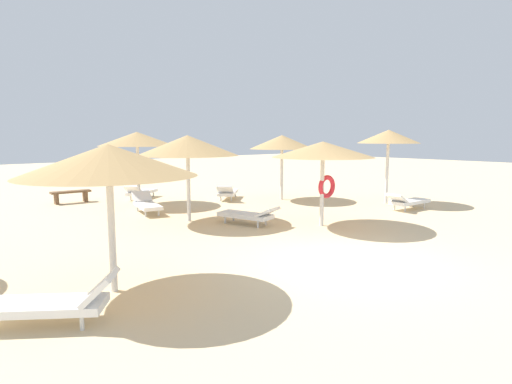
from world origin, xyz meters
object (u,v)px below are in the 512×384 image
object	(u,v)px
lounger_0	(408,201)
lounger_3	(228,192)
parasol_2	(108,161)
parasol_5	(323,150)
lounger_6	(147,204)
parasol_0	(389,137)
parasol_1	(137,139)
bench_0	(71,194)
lounger_5	(249,215)
parasol_6	(188,146)
parasol_3	(282,142)
lounger_1	(141,192)
lounger_2	(53,303)

from	to	relation	value
lounger_0	lounger_3	xyz separation A→B (m)	(-3.36, 6.35, 0.00)
parasol_2	lounger_3	bearing A→B (deg)	41.47
parasol_5	lounger_6	world-z (taller)	parasol_5
parasol_0	parasol_5	bearing A→B (deg)	-169.13
parasol_2	lounger_6	world-z (taller)	parasol_2
parasol_1	lounger_6	xyz separation A→B (m)	(-0.68, -1.95, -2.23)
lounger_6	bench_0	bearing A→B (deg)	106.69
parasol_5	lounger_5	size ratio (longest dim) A/B	1.49
parasol_0	lounger_6	size ratio (longest dim) A/B	1.46
parasol_6	lounger_5	distance (m)	2.87
parasol_2	parasol_5	bearing A→B (deg)	8.67
parasol_3	parasol_6	distance (m)	5.57
lounger_5	lounger_1	bearing A→B (deg)	90.05
parasol_1	lounger_0	bearing A→B (deg)	-48.81
parasol_1	parasol_6	bearing A→B (deg)	-94.93
lounger_0	lounger_1	world-z (taller)	lounger_1
parasol_3	parasol_6	size ratio (longest dim) A/B	0.86
lounger_2	lounger_5	xyz separation A→B (m)	(6.51, 3.27, -0.01)
parasol_1	bench_0	bearing A→B (deg)	131.91
parasol_5	lounger_3	size ratio (longest dim) A/B	1.66
parasol_1	lounger_5	size ratio (longest dim) A/B	1.47
parasol_5	lounger_0	world-z (taller)	parasol_5
parasol_3	lounger_2	size ratio (longest dim) A/B	1.44
parasol_2	lounger_1	size ratio (longest dim) A/B	1.54
parasol_1	lounger_5	xyz separation A→B (m)	(0.69, -5.84, -2.24)
parasol_2	lounger_2	world-z (taller)	parasol_2
parasol_5	lounger_0	distance (m)	4.91
lounger_0	parasol_6	bearing A→B (deg)	153.43
parasol_6	lounger_0	size ratio (longest dim) A/B	1.61
parasol_5	bench_0	xyz separation A→B (m)	(-4.14, 9.50, -1.91)
parasol_0	lounger_0	bearing A→B (deg)	-119.33
parasol_2	parasol_3	xyz separation A→B (m)	(9.70, 5.54, 0.15)
parasol_5	lounger_0	bearing A→B (deg)	-4.02
lounger_3	parasol_0	bearing A→B (deg)	-50.78
parasol_1	lounger_5	bearing A→B (deg)	-83.30
parasol_3	lounger_0	size ratio (longest dim) A/B	1.38
lounger_2	lounger_0	bearing A→B (deg)	6.44
parasol_3	lounger_5	world-z (taller)	parasol_3
lounger_0	bench_0	size ratio (longest dim) A/B	1.28
parasol_3	lounger_0	distance (m)	5.51
parasol_6	parasol_5	bearing A→B (deg)	-51.25
parasol_1	parasol_5	bearing A→B (deg)	-73.16
parasol_1	parasol_2	bearing A→B (deg)	-118.82
lounger_0	parasol_2	bearing A→B (deg)	-176.32
lounger_2	lounger_5	distance (m)	7.29
parasol_1	bench_0	xyz separation A→B (m)	(-1.90, 2.12, -2.20)
parasol_0	parasol_3	distance (m)	4.25
lounger_0	bench_0	world-z (taller)	lounger_0
parasol_0	parasol_1	xyz separation A→B (m)	(-7.48, 6.37, -0.09)
bench_0	lounger_0	bearing A→B (deg)	-48.66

